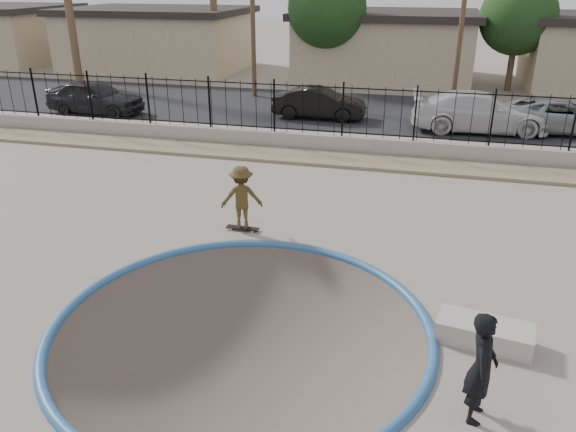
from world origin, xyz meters
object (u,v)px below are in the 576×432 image
Objects in this scene: car_b at (319,103)px; car_c at (480,112)px; car_d at (560,116)px; skateboard at (243,228)px; videographer at (482,367)px; skater at (242,201)px; car_a at (95,97)px; concrete_ledge at (484,333)px.

car_b is 6.71m from car_c.
car_c is 1.10× the size of car_d.
videographer is at bearing -44.12° from skateboard.
car_b is (-0.45, 12.00, 0.64)m from skateboard.
skateboard is 0.16× the size of car_c.
skater is 12.01m from car_b.
skateboard is 0.17× the size of car_d.
car_b reaches higher than skateboard.
videographer reaches higher than skater.
skater is 15.22m from car_d.
car_a is at bearing -63.98° from skater.
car_a reaches higher than car_b.
car_a is at bearing 89.04° from car_c.
videographer is at bearing 115.86° from skater.
concrete_ledge is (5.55, -3.41, 0.14)m from skateboard.
car_c is at bearing 3.70° from videographer.
car_b is (-5.76, 17.30, -0.17)m from videographer.
car_a is 19.91m from car_d.
videographer is at bearing -161.87° from car_b.
concrete_ledge is at bearing -30.74° from skateboard.
concrete_ledge is 0.33× the size of car_d.
car_a is 1.10× the size of car_b.
car_c is at bearing -95.22° from car_b.
skater is 0.39× the size of car_b.
car_b is at bearing 25.27° from videographer.
car_c is (6.24, 11.42, 0.02)m from skater.
car_a is at bearing 98.77° from car_b.
videographer reaches higher than car_c.
videographer is at bearing 162.59° from car_d.
concrete_ledge is at bearing -127.55° from car_a.
car_d reaches higher than car_b.
car_d is at bearing 52.86° from skateboard.
skater reaches higher than car_b.
skater is at bearing -131.59° from car_a.
concrete_ledge is at bearing -159.01° from car_b.
car_b is at bearing 111.27° from concrete_ledge.
car_d is (4.05, 17.30, -0.15)m from videographer.
concrete_ledge is at bearing 172.91° from car_c.
concrete_ledge is at bearing 129.24° from skater.
skateboard is 0.19× the size of car_a.
concrete_ledge is 0.36× the size of car_a.
concrete_ledge is 15.88m from car_d.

